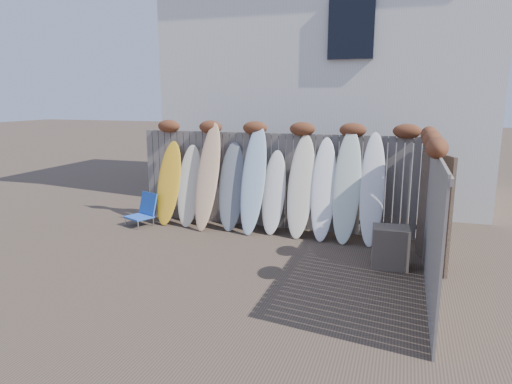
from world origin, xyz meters
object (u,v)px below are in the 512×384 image
(lattice_panel, at_px, (434,210))
(surfboard_0, at_px, (169,183))
(wooden_crate, at_px, (390,247))
(beach_chair, at_px, (144,210))

(lattice_panel, relative_size, surfboard_0, 1.00)
(wooden_crate, distance_m, lattice_panel, 0.93)
(beach_chair, xyz_separation_m, lattice_panel, (5.82, -0.66, 0.61))
(surfboard_0, bearing_deg, lattice_panel, -7.78)
(lattice_panel, bearing_deg, wooden_crate, -173.29)
(beach_chair, height_order, surfboard_0, surfboard_0)
(wooden_crate, height_order, surfboard_0, surfboard_0)
(surfboard_0, bearing_deg, wooden_crate, -12.66)
(beach_chair, xyz_separation_m, surfboard_0, (0.47, 0.31, 0.58))
(wooden_crate, bearing_deg, surfboard_0, 164.91)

